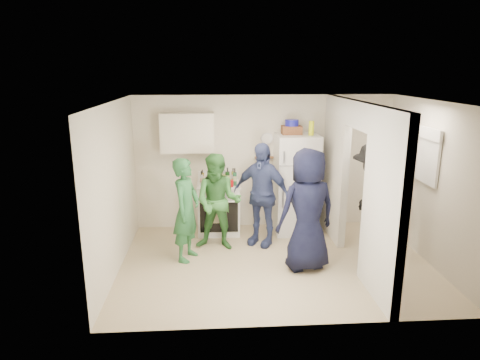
# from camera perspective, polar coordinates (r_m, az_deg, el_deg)

# --- Properties ---
(floor) EXTENTS (4.80, 4.80, 0.00)m
(floor) POSITION_cam_1_polar(r_m,az_deg,el_deg) (6.87, 4.73, -10.92)
(floor) COLOR tan
(floor) RESTS_ON ground
(wall_back) EXTENTS (4.80, 0.00, 4.80)m
(wall_back) POSITION_cam_1_polar(r_m,az_deg,el_deg) (8.07, 3.17, 2.39)
(wall_back) COLOR silver
(wall_back) RESTS_ON floor
(wall_front) EXTENTS (4.80, 0.00, 4.80)m
(wall_front) POSITION_cam_1_polar(r_m,az_deg,el_deg) (4.84, 7.96, -6.19)
(wall_front) COLOR silver
(wall_front) RESTS_ON floor
(wall_left) EXTENTS (0.00, 3.40, 3.40)m
(wall_left) POSITION_cam_1_polar(r_m,az_deg,el_deg) (6.52, -16.39, -1.16)
(wall_left) COLOR silver
(wall_left) RESTS_ON floor
(wall_right) EXTENTS (0.00, 3.40, 3.40)m
(wall_right) POSITION_cam_1_polar(r_m,az_deg,el_deg) (7.19, 24.23, -0.42)
(wall_right) COLOR silver
(wall_right) RESTS_ON floor
(ceiling) EXTENTS (4.80, 4.80, 0.00)m
(ceiling) POSITION_cam_1_polar(r_m,az_deg,el_deg) (6.22, 5.22, 10.35)
(ceiling) COLOR white
(ceiling) RESTS_ON wall_back
(partition_pier_back) EXTENTS (0.12, 1.20, 2.50)m
(partition_pier_back) POSITION_cam_1_polar(r_m,az_deg,el_deg) (7.73, 12.57, 1.52)
(partition_pier_back) COLOR silver
(partition_pier_back) RESTS_ON floor
(partition_pier_front) EXTENTS (0.12, 1.20, 2.50)m
(partition_pier_front) POSITION_cam_1_polar(r_m,az_deg,el_deg) (5.73, 18.61, -3.51)
(partition_pier_front) COLOR silver
(partition_pier_front) RESTS_ON floor
(partition_header) EXTENTS (0.12, 1.00, 0.40)m
(partition_header) POSITION_cam_1_polar(r_m,az_deg,el_deg) (6.53, 15.75, 8.31)
(partition_header) COLOR silver
(partition_header) RESTS_ON partition_pier_back
(stove) EXTENTS (0.78, 0.65, 0.93)m
(stove) POSITION_cam_1_polar(r_m,az_deg,el_deg) (7.90, -2.86, -3.78)
(stove) COLOR white
(stove) RESTS_ON floor
(upper_cabinet) EXTENTS (0.95, 0.34, 0.70)m
(upper_cabinet) POSITION_cam_1_polar(r_m,az_deg,el_deg) (7.74, -7.02, 6.30)
(upper_cabinet) COLOR silver
(upper_cabinet) RESTS_ON wall_back
(fridge) EXTENTS (0.75, 0.73, 1.82)m
(fridge) POSITION_cam_1_polar(r_m,az_deg,el_deg) (7.89, 7.46, -0.53)
(fridge) COLOR silver
(fridge) RESTS_ON floor
(wicker_basket) EXTENTS (0.35, 0.25, 0.15)m
(wicker_basket) POSITION_cam_1_polar(r_m,az_deg,el_deg) (7.72, 6.89, 6.63)
(wicker_basket) COLOR brown
(wicker_basket) RESTS_ON fridge
(blue_bowl) EXTENTS (0.24, 0.24, 0.11)m
(blue_bowl) POSITION_cam_1_polar(r_m,az_deg,el_deg) (7.70, 6.92, 7.59)
(blue_bowl) COLOR #151595
(blue_bowl) RESTS_ON wicker_basket
(yellow_cup_stack_top) EXTENTS (0.09, 0.09, 0.25)m
(yellow_cup_stack_top) POSITION_cam_1_polar(r_m,az_deg,el_deg) (7.63, 9.49, 6.83)
(yellow_cup_stack_top) COLOR #CFE113
(yellow_cup_stack_top) RESTS_ON fridge
(wall_clock) EXTENTS (0.22, 0.02, 0.22)m
(wall_clock) POSITION_cam_1_polar(r_m,az_deg,el_deg) (7.97, 3.59, 5.53)
(wall_clock) COLOR white
(wall_clock) RESTS_ON wall_back
(spice_shelf) EXTENTS (0.35, 0.08, 0.03)m
(spice_shelf) POSITION_cam_1_polar(r_m,az_deg,el_deg) (8.00, 3.22, 3.02)
(spice_shelf) COLOR olive
(spice_shelf) RESTS_ON wall_back
(nook_window) EXTENTS (0.03, 0.70, 0.80)m
(nook_window) POSITION_cam_1_polar(r_m,az_deg,el_deg) (7.27, 23.70, 3.03)
(nook_window) COLOR black
(nook_window) RESTS_ON wall_right
(nook_window_frame) EXTENTS (0.04, 0.76, 0.86)m
(nook_window_frame) POSITION_cam_1_polar(r_m,az_deg,el_deg) (7.26, 23.60, 3.03)
(nook_window_frame) COLOR white
(nook_window_frame) RESTS_ON wall_right
(nook_valance) EXTENTS (0.04, 0.82, 0.18)m
(nook_valance) POSITION_cam_1_polar(r_m,az_deg,el_deg) (7.20, 23.70, 5.76)
(nook_valance) COLOR white
(nook_valance) RESTS_ON wall_right
(yellow_cup_stack_stove) EXTENTS (0.09, 0.09, 0.25)m
(yellow_cup_stack_stove) POSITION_cam_1_polar(r_m,az_deg,el_deg) (7.52, -3.80, -0.07)
(yellow_cup_stack_stove) COLOR #CCDD12
(yellow_cup_stack_stove) RESTS_ON stove
(red_cup) EXTENTS (0.09, 0.09, 0.12)m
(red_cup) POSITION_cam_1_polar(r_m,az_deg,el_deg) (7.56, -1.22, -0.46)
(red_cup) COLOR #B80C10
(red_cup) RESTS_ON stove
(person_green_left) EXTENTS (0.58, 0.70, 1.64)m
(person_green_left) POSITION_cam_1_polar(r_m,az_deg,el_deg) (6.74, -7.17, -3.96)
(person_green_left) COLOR #2B6C37
(person_green_left) RESTS_ON floor
(person_green_center) EXTENTS (0.90, 0.77, 1.63)m
(person_green_center) POSITION_cam_1_polar(r_m,az_deg,el_deg) (7.09, -2.93, -2.98)
(person_green_center) COLOR #408239
(person_green_center) RESTS_ON floor
(person_denim) EXTENTS (1.11, 0.93, 1.78)m
(person_denim) POSITION_cam_1_polar(r_m,az_deg,el_deg) (7.26, 2.84, -1.93)
(person_denim) COLOR #364677
(person_denim) RESTS_ON floor
(person_navy) EXTENTS (1.03, 0.82, 1.86)m
(person_navy) POSITION_cam_1_polar(r_m,az_deg,el_deg) (6.42, 8.97, -3.98)
(person_navy) COLOR black
(person_navy) RESTS_ON floor
(person_nook) EXTENTS (0.86, 1.30, 1.87)m
(person_nook) POSITION_cam_1_polar(r_m,az_deg,el_deg) (7.03, 17.24, -2.74)
(person_nook) COLOR black
(person_nook) RESTS_ON floor
(bottle_a) EXTENTS (0.06, 0.06, 0.24)m
(bottle_a) POSITION_cam_1_polar(r_m,az_deg,el_deg) (7.85, -5.02, 0.51)
(bottle_a) COLOR olive
(bottle_a) RESTS_ON stove
(bottle_b) EXTENTS (0.07, 0.07, 0.26)m
(bottle_b) POSITION_cam_1_polar(r_m,az_deg,el_deg) (7.66, -4.17, 0.24)
(bottle_b) COLOR #1D572A
(bottle_b) RESTS_ON stove
(bottle_c) EXTENTS (0.07, 0.07, 0.28)m
(bottle_c) POSITION_cam_1_polar(r_m,az_deg,el_deg) (7.88, -3.55, 0.72)
(bottle_c) COLOR silver
(bottle_c) RESTS_ON stove
(bottle_d) EXTENTS (0.06, 0.06, 0.32)m
(bottle_d) POSITION_cam_1_polar(r_m,az_deg,el_deg) (7.67, -2.88, 0.52)
(bottle_d) COLOR #613111
(bottle_d) RESTS_ON stove
(bottle_e) EXTENTS (0.06, 0.06, 0.28)m
(bottle_e) POSITION_cam_1_polar(r_m,az_deg,el_deg) (7.91, -2.18, 0.80)
(bottle_e) COLOR #919BA1
(bottle_e) RESTS_ON stove
(bottle_f) EXTENTS (0.08, 0.08, 0.30)m
(bottle_f) POSITION_cam_1_polar(r_m,az_deg,el_deg) (7.74, -1.68, 0.57)
(bottle_f) COLOR black
(bottle_f) RESTS_ON stove
(bottle_g) EXTENTS (0.06, 0.06, 0.25)m
(bottle_g) POSITION_cam_1_polar(r_m,az_deg,el_deg) (7.89, -0.94, 0.68)
(bottle_g) COLOR olive
(bottle_g) RESTS_ON stove
(bottle_h) EXTENTS (0.06, 0.06, 0.28)m
(bottle_h) POSITION_cam_1_polar(r_m,az_deg,el_deg) (7.61, -5.15, 0.19)
(bottle_h) COLOR silver
(bottle_h) RESTS_ON stove
(bottle_i) EXTENTS (0.06, 0.06, 0.32)m
(bottle_i) POSITION_cam_1_polar(r_m,az_deg,el_deg) (7.83, -2.54, 0.81)
(bottle_i) COLOR #4C370D
(bottle_i) RESTS_ON stove
(bottle_j) EXTENTS (0.07, 0.07, 0.31)m
(bottle_j) POSITION_cam_1_polar(r_m,az_deg,el_deg) (7.64, -0.70, 0.44)
(bottle_j) COLOR #1E5A36
(bottle_j) RESTS_ON stove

